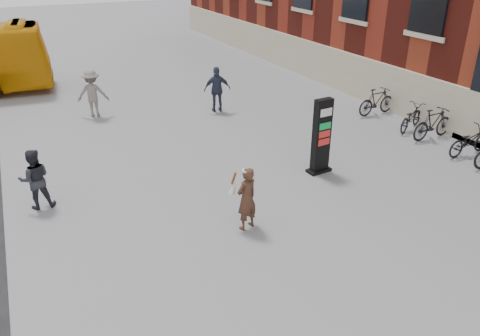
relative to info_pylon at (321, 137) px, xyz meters
name	(u,v)px	position (x,y,z in m)	size (l,w,h in m)	color
ground	(236,228)	(-3.56, -1.69, -1.12)	(100.00, 100.00, 0.00)	#9E9EA3
info_pylon	(321,137)	(0.00, 0.00, 0.00)	(0.75, 0.42, 2.25)	black
woman	(246,198)	(-3.33, -1.77, -0.31)	(0.71, 0.68, 1.58)	#3E2417
pedestrian_a	(35,179)	(-7.67, 1.45, -0.33)	(0.78, 0.60, 1.60)	#282A31
pedestrian_b	(93,93)	(-5.05, 8.07, -0.20)	(1.19, 0.68, 1.84)	slate
pedestrian_c	(217,89)	(-0.46, 6.48, -0.22)	(1.06, 0.44, 1.81)	#2E354A
bike_4	(469,141)	(5.04, -1.05, -0.66)	(0.62, 1.78, 0.94)	black
bike_5	(433,124)	(5.04, 0.47, -0.58)	(0.52, 1.83, 1.10)	black
bike_6	(411,117)	(5.04, 1.49, -0.67)	(0.61, 1.74, 0.91)	black
bike_7	(377,101)	(5.04, 3.34, -0.59)	(0.50, 1.78, 1.07)	black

